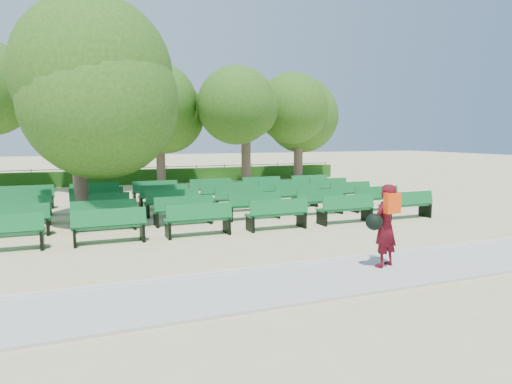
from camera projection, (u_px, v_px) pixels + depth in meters
ground at (216, 221)px, 16.37m from camera, size 120.00×120.00×0.00m
paving at (320, 280)px, 9.55m from camera, size 30.00×2.20×0.06m
curb at (295, 265)px, 10.61m from camera, size 30.00×0.12×0.10m
hedge at (152, 176)px, 29.20m from camera, size 26.00×0.70×0.90m
fence at (151, 183)px, 29.62m from camera, size 26.00×0.10×1.02m
tree_line at (164, 190)px, 25.57m from camera, size 21.80×6.80×7.04m
bench_array at (173, 213)px, 17.38m from camera, size 2.02×0.65×1.27m
tree_among at (77, 90)px, 15.54m from camera, size 5.07×5.07×6.88m
person at (385, 225)px, 10.29m from camera, size 0.94×0.67×1.89m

